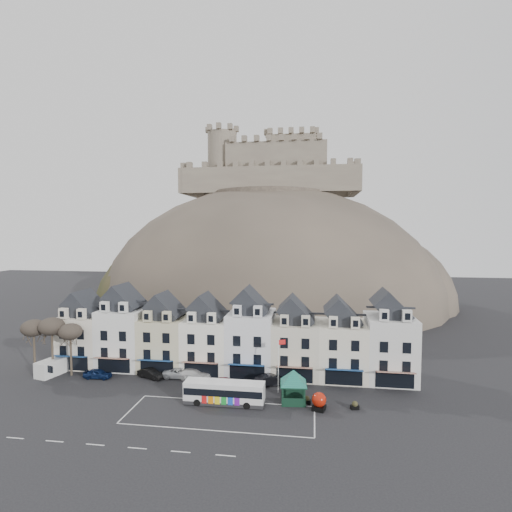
{
  "coord_description": "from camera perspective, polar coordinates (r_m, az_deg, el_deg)",
  "views": [
    {
      "loc": [
        12.75,
        -43.25,
        21.75
      ],
      "look_at": [
        2.95,
        24.0,
        17.26
      ],
      "focal_mm": 28.0,
      "sensor_mm": 36.0,
      "label": 1
    }
  ],
  "objects": [
    {
      "name": "ground",
      "position": [
        50.06,
        -7.9,
        -22.01
      ],
      "size": [
        300.0,
        300.0,
        0.0
      ],
      "primitive_type": "plane",
      "color": "black",
      "rests_on": "ground"
    },
    {
      "name": "castle",
      "position": [
        121.22,
        2.46,
        12.53
      ],
      "size": [
        50.2,
        22.2,
        22.0
      ],
      "color": "#6A5C50",
      "rests_on": "ground"
    },
    {
      "name": "flagpole",
      "position": [
        55.05,
        3.29,
        -14.83
      ],
      "size": [
        0.98,
        0.49,
        7.34
      ],
      "rotation": [
        0.0,
        0.0,
        0.43
      ],
      "color": "silver",
      "rests_on": "ground"
    },
    {
      "name": "coach_bay_markings",
      "position": [
        50.68,
        -5.14,
        -21.65
      ],
      "size": [
        22.0,
        7.5,
        0.01
      ],
      "primitive_type": "cube",
      "color": "silver",
      "rests_on": "ground"
    },
    {
      "name": "white_van",
      "position": [
        69.34,
        -26.93,
        -13.9
      ],
      "size": [
        3.38,
        5.51,
        2.34
      ],
      "rotation": [
        0.0,
        0.0,
        -0.24
      ],
      "color": "silver",
      "rests_on": "ground"
    },
    {
      "name": "red_buoy",
      "position": [
        51.73,
        8.99,
        -19.79
      ],
      "size": [
        1.81,
        1.81,
        2.16
      ],
      "rotation": [
        0.0,
        0.0,
        -0.29
      ],
      "color": "black",
      "rests_on": "ground"
    },
    {
      "name": "car_silver",
      "position": [
        62.14,
        -10.61,
        -16.05
      ],
      "size": [
        5.32,
        2.65,
        1.48
      ],
      "primitive_type": "imported",
      "rotation": [
        0.0,
        0.0,
        1.61
      ],
      "color": "#AEB1B6",
      "rests_on": "ground"
    },
    {
      "name": "townhouse_terrace",
      "position": [
        62.74,
        -3.66,
        -11.43
      ],
      "size": [
        54.4,
        9.35,
        11.8
      ],
      "color": "silver",
      "rests_on": "ground"
    },
    {
      "name": "planter_east",
      "position": [
        52.95,
        13.94,
        -20.0
      ],
      "size": [
        1.11,
        0.73,
        1.02
      ],
      "rotation": [
        0.0,
        0.0,
        0.23
      ],
      "color": "black",
      "rests_on": "ground"
    },
    {
      "name": "car_black",
      "position": [
        62.86,
        -14.82,
        -15.92
      ],
      "size": [
        4.41,
        2.9,
        1.37
      ],
      "primitive_type": "imported",
      "rotation": [
        0.0,
        0.0,
        1.19
      ],
      "color": "black",
      "rests_on": "ground"
    },
    {
      "name": "castle_hill",
      "position": [
        114.85,
        2.42,
        -7.08
      ],
      "size": [
        100.0,
        76.0,
        68.0
      ],
      "color": "#3C352E",
      "rests_on": "ground"
    },
    {
      "name": "car_maroon",
      "position": [
        58.05,
        -4.37,
        -17.52
      ],
      "size": [
        4.16,
        2.2,
        1.35
      ],
      "primitive_type": "imported",
      "rotation": [
        0.0,
        0.0,
        1.73
      ],
      "color": "#5B0513",
      "rests_on": "ground"
    },
    {
      "name": "bus_shelter",
      "position": [
        52.54,
        5.37,
        -16.85
      ],
      "size": [
        6.58,
        6.58,
        4.19
      ],
      "rotation": [
        0.0,
        0.0,
        0.08
      ],
      "color": "black",
      "rests_on": "ground"
    },
    {
      "name": "car_navy",
      "position": [
        65.14,
        -21.68,
        -15.35
      ],
      "size": [
        4.14,
        1.8,
        1.39
      ],
      "primitive_type": "imported",
      "rotation": [
        0.0,
        0.0,
        1.61
      ],
      "color": "#0D1B42",
      "rests_on": "ground"
    },
    {
      "name": "tree_left_mid",
      "position": [
        67.83,
        -27.17,
        -8.99
      ],
      "size": [
        3.78,
        3.78,
        8.64
      ],
      "color": "#3A3225",
      "rests_on": "ground"
    },
    {
      "name": "tree_left_near",
      "position": [
        66.32,
        -25.01,
        -9.82
      ],
      "size": [
        3.43,
        3.43,
        7.84
      ],
      "color": "#3A3225",
      "rests_on": "ground"
    },
    {
      "name": "bus",
      "position": [
        52.72,
        -4.54,
        -18.74
      ],
      "size": [
        10.04,
        2.36,
        2.84
      ],
      "rotation": [
        0.0,
        0.0,
        -0.0
      ],
      "color": "#262628",
      "rests_on": "ground"
    },
    {
      "name": "tree_left_far",
      "position": [
        69.66,
        -29.19,
        -9.01
      ],
      "size": [
        3.61,
        3.61,
        8.24
      ],
      "color": "#3A3225",
      "rests_on": "ground"
    },
    {
      "name": "car_charcoal",
      "position": [
        58.41,
        2.18,
        -17.28
      ],
      "size": [
        4.89,
        3.36,
        1.53
      ],
      "primitive_type": "imported",
      "rotation": [
        0.0,
        0.0,
        1.99
      ],
      "color": "black",
      "rests_on": "ground"
    },
    {
      "name": "car_white",
      "position": [
        61.33,
        -8.83,
        -16.31
      ],
      "size": [
        5.01,
        2.04,
        1.45
      ],
      "primitive_type": "imported",
      "rotation": [
        0.0,
        0.0,
        1.57
      ],
      "color": "white",
      "rests_on": "ground"
    },
    {
      "name": "planter_west",
      "position": [
        53.36,
        7.26,
        -19.72
      ],
      "size": [
        1.1,
        0.72,
        1.02
      ],
      "rotation": [
        0.0,
        0.0,
        -0.18
      ],
      "color": "black",
      "rests_on": "ground"
    }
  ]
}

